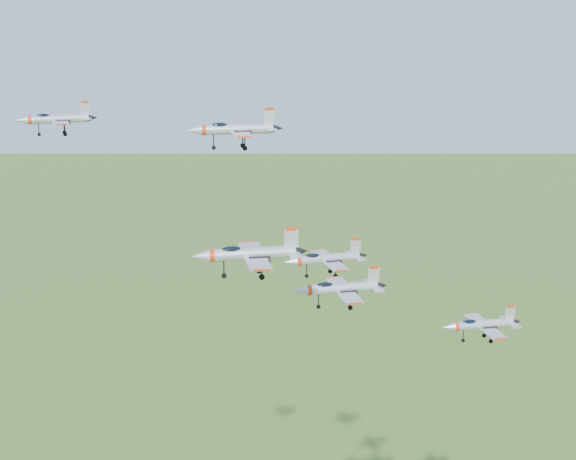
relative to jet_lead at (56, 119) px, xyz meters
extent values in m
cylinder|color=#B3B8C1|center=(0.34, 0.01, -0.03)|extent=(8.47, 1.45, 1.22)
cone|color=#B3B8C1|center=(-4.72, -0.13, -0.03)|extent=(1.72, 1.26, 1.22)
cone|color=black|center=(5.21, 0.14, -0.03)|extent=(1.34, 1.07, 1.04)
ellipsoid|color=black|center=(-1.73, -0.05, 0.43)|extent=(2.09, 0.93, 0.77)
cube|color=#B3B8C1|center=(0.60, -2.61, -0.26)|extent=(2.27, 4.18, 0.13)
cube|color=#B3B8C1|center=(0.45, 2.64, -0.26)|extent=(2.27, 4.18, 0.13)
cube|color=#B3B8C1|center=(4.18, 0.12, 1.24)|extent=(1.41, 0.15, 1.97)
cube|color=red|center=(4.18, 0.12, 2.27)|extent=(1.03, 0.16, 0.33)
cylinder|color=#B3B8C1|center=(23.90, -12.34, -0.81)|extent=(9.97, 2.39, 1.43)
cone|color=#B3B8C1|center=(18.00, -11.76, -0.81)|extent=(2.11, 1.61, 1.43)
cone|color=black|center=(29.58, -12.90, -0.81)|extent=(1.65, 1.36, 1.21)
ellipsoid|color=black|center=(21.50, -12.10, -0.27)|extent=(2.50, 1.26, 0.91)
cube|color=#B3B8C1|center=(23.82, -15.42, -1.09)|extent=(2.99, 5.05, 0.15)
cube|color=#B3B8C1|center=(24.42, -9.30, -1.09)|extent=(2.99, 5.05, 0.15)
cube|color=#B3B8C1|center=(28.38, -12.78, 0.67)|extent=(1.65, 0.29, 2.30)
cube|color=red|center=(28.38, -12.78, 1.88)|extent=(1.22, 0.27, 0.38)
cylinder|color=#B3B8C1|center=(20.74, -33.55, -12.38)|extent=(10.16, 2.51, 1.45)
cone|color=#B3B8C1|center=(14.74, -32.92, -12.38)|extent=(2.16, 1.66, 1.45)
cone|color=black|center=(26.53, -34.16, -12.38)|extent=(1.69, 1.39, 1.24)
ellipsoid|color=black|center=(18.30, -33.29, -11.83)|extent=(2.56, 1.30, 0.92)
cube|color=#B3B8C1|center=(20.64, -36.69, -12.66)|extent=(3.08, 5.16, 0.16)
cube|color=#B3B8C1|center=(21.29, -30.46, -12.66)|extent=(3.08, 5.16, 0.16)
cube|color=#B3B8C1|center=(25.30, -34.03, -10.87)|extent=(1.68, 0.31, 2.35)
cube|color=red|center=(25.30, -34.03, -9.64)|extent=(1.24, 0.29, 0.39)
cylinder|color=#B3B8C1|center=(38.24, -9.72, -21.40)|extent=(9.98, 1.49, 1.44)
cone|color=#B3B8C1|center=(32.25, -9.75, -21.40)|extent=(2.00, 1.45, 1.44)
cone|color=black|center=(44.00, -9.69, -21.40)|extent=(1.56, 1.23, 1.22)
ellipsoid|color=black|center=(35.80, -9.73, -20.86)|extent=(2.44, 1.05, 0.91)
cube|color=#B3B8C1|center=(38.48, -12.82, -21.68)|extent=(2.58, 4.89, 0.16)
cube|color=#B3B8C1|center=(38.44, -6.62, -21.68)|extent=(2.58, 4.89, 0.16)
cube|color=#B3B8C1|center=(42.78, -9.70, -19.91)|extent=(1.66, 0.14, 2.33)
cube|color=red|center=(42.78, -9.70, -18.69)|extent=(1.22, 0.16, 0.39)
cylinder|color=#B3B8C1|center=(35.76, -22.99, -21.53)|extent=(9.90, 2.22, 1.42)
cone|color=#B3B8C1|center=(29.89, -22.51, -21.53)|extent=(2.07, 1.58, 1.42)
cone|color=black|center=(41.42, -23.46, -21.53)|extent=(1.62, 1.33, 1.21)
ellipsoid|color=black|center=(33.37, -22.80, -21.00)|extent=(2.48, 1.21, 0.90)
cube|color=#B3B8C1|center=(35.73, -26.06, -21.80)|extent=(2.90, 4.99, 0.15)
cube|color=#B3B8C1|center=(36.23, -19.97, -21.80)|extent=(2.90, 4.99, 0.15)
cube|color=#B3B8C1|center=(40.22, -23.36, -20.06)|extent=(1.64, 0.26, 2.29)
cube|color=red|center=(40.22, -23.36, -18.86)|extent=(1.21, 0.25, 0.38)
cylinder|color=#B3B8C1|center=(62.52, -15.10, -32.75)|extent=(9.90, 2.14, 1.42)
cone|color=#B3B8C1|center=(56.65, -14.67, -32.75)|extent=(2.06, 1.56, 1.42)
cone|color=black|center=(68.18, -15.52, -32.75)|extent=(1.61, 1.32, 1.21)
ellipsoid|color=black|center=(60.13, -14.92, -32.21)|extent=(2.47, 1.19, 0.90)
cube|color=#B3B8C1|center=(62.51, -18.16, -33.02)|extent=(2.86, 4.97, 0.15)
cube|color=#B3B8C1|center=(62.96, -12.07, -33.02)|extent=(2.86, 4.97, 0.15)
cube|color=#B3B8C1|center=(66.98, -15.43, -31.27)|extent=(1.64, 0.25, 2.29)
cube|color=red|center=(66.98, -15.43, -30.07)|extent=(1.21, 0.24, 0.38)
camera|label=1|loc=(-0.12, -120.16, 13.98)|focal=50.00mm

